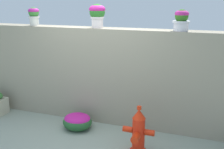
% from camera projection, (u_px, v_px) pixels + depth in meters
% --- Properties ---
extents(ground_plane, '(24.00, 24.00, 0.00)m').
position_uv_depth(ground_plane, '(76.00, 146.00, 4.51)').
color(ground_plane, gray).
extents(stone_wall, '(6.74, 0.39, 1.83)m').
position_uv_depth(stone_wall, '(101.00, 75.00, 5.30)').
color(stone_wall, gray).
rests_on(stone_wall, ground).
extents(potted_plant_1, '(0.22, 0.22, 0.36)m').
position_uv_depth(potted_plant_1, '(34.00, 15.00, 5.46)').
color(potted_plant_1, silver).
rests_on(potted_plant_1, stone_wall).
extents(potted_plant_2, '(0.30, 0.30, 0.43)m').
position_uv_depth(potted_plant_2, '(97.00, 13.00, 4.99)').
color(potted_plant_2, silver).
rests_on(potted_plant_2, stone_wall).
extents(potted_plant_3, '(0.29, 0.29, 0.35)m').
position_uv_depth(potted_plant_3, '(181.00, 19.00, 4.51)').
color(potted_plant_3, silver).
rests_on(potted_plant_3, stone_wall).
extents(fire_hydrant, '(0.50, 0.40, 0.77)m').
position_uv_depth(fire_hydrant, '(138.00, 132.00, 4.24)').
color(fire_hydrant, red).
rests_on(fire_hydrant, ground).
extents(flower_bush_left, '(0.55, 0.49, 0.30)m').
position_uv_depth(flower_bush_left, '(77.00, 121.00, 5.07)').
color(flower_bush_left, '#24542A').
rests_on(flower_bush_left, ground).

